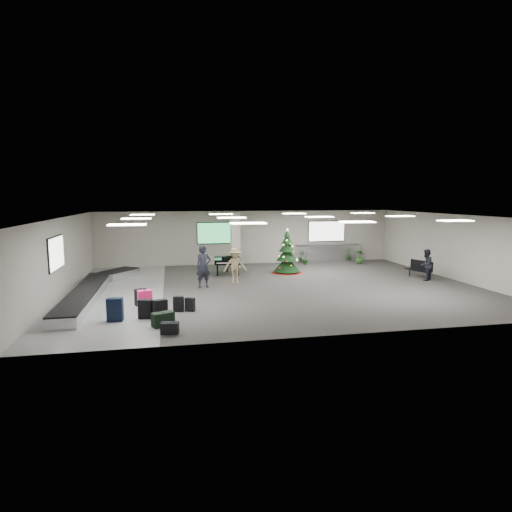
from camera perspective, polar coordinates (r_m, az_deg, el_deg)
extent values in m
plane|color=#373432|center=(19.44, 2.67, -4.11)|extent=(18.00, 18.00, 0.00)
cube|color=#A09B92|center=(25.98, -1.05, 2.50)|extent=(18.00, 0.02, 3.20)
cube|color=#A09B92|center=(12.58, 10.47, -3.41)|extent=(18.00, 0.02, 3.20)
cube|color=#A09B92|center=(19.11, -24.48, -0.15)|extent=(0.02, 14.00, 3.20)
cube|color=#A09B92|center=(23.06, 24.95, 1.08)|extent=(0.02, 14.00, 3.20)
cube|color=silver|center=(19.03, 2.73, 5.36)|extent=(18.00, 14.00, 0.02)
cube|color=slate|center=(19.03, -18.32, -4.76)|extent=(4.00, 14.00, 0.01)
cube|color=beige|center=(24.44, -2.77, 2.15)|extent=(0.50, 0.50, 3.20)
cube|color=green|center=(25.62, -5.44, 3.06)|extent=(2.20, 0.08, 1.30)
cube|color=white|center=(27.24, 9.39, 3.28)|extent=(2.40, 0.08, 1.30)
cube|color=white|center=(18.10, -25.09, 0.36)|extent=(0.08, 2.10, 1.30)
cube|color=white|center=(14.54, -16.80, 4.01)|extent=(1.20, 0.60, 0.04)
cube|color=white|center=(18.52, -15.65, 4.82)|extent=(1.20, 0.60, 0.04)
cube|color=white|center=(22.50, -14.91, 5.34)|extent=(1.20, 0.60, 0.04)
cube|color=white|center=(14.71, -1.05, 4.39)|extent=(1.20, 0.60, 0.04)
cube|color=white|center=(18.65, -3.26, 5.12)|extent=(1.20, 0.60, 0.04)
cube|color=white|center=(22.62, -4.70, 5.58)|extent=(1.20, 0.60, 0.04)
cube|color=white|center=(15.92, 13.31, 4.44)|extent=(1.20, 0.60, 0.04)
cube|color=white|center=(19.62, 8.43, 5.18)|extent=(1.20, 0.60, 0.04)
cube|color=white|center=(23.42, 5.11, 5.66)|extent=(1.20, 0.60, 0.04)
cube|color=white|center=(17.95, 25.03, 4.28)|extent=(1.20, 0.60, 0.04)
cube|color=white|center=(21.31, 18.65, 5.06)|extent=(1.20, 0.60, 0.04)
cube|color=white|center=(24.85, 14.04, 5.58)|extent=(1.20, 0.60, 0.04)
cube|color=silver|center=(18.18, -21.86, -4.91)|extent=(1.00, 8.00, 0.38)
cube|color=black|center=(18.14, -21.89, -4.26)|extent=(0.95, 7.90, 0.05)
cube|color=silver|center=(22.52, -17.76, -2.33)|extent=(1.97, 2.21, 0.38)
cube|color=black|center=(22.49, -17.78, -1.80)|extent=(1.87, 2.10, 0.05)
cube|color=silver|center=(27.11, 9.55, 0.33)|extent=(4.00, 0.60, 1.05)
cube|color=#2C2C2E|center=(27.04, 9.57, 1.45)|extent=(4.05, 0.65, 0.04)
cube|color=black|center=(14.61, -12.60, -6.99)|extent=(0.48, 0.36, 0.67)
cube|color=black|center=(14.53, -12.64, -5.67)|extent=(0.07, 0.15, 0.02)
cube|color=black|center=(14.78, -12.93, -6.94)|extent=(0.43, 0.30, 0.61)
cube|color=black|center=(14.70, -12.97, -5.75)|extent=(0.06, 0.13, 0.02)
cube|color=#FF2168|center=(15.79, -14.59, -5.78)|extent=(0.54, 0.39, 0.75)
cube|color=black|center=(15.70, -14.64, -4.41)|extent=(0.07, 0.17, 0.02)
cube|color=black|center=(15.50, -10.28, -6.30)|extent=(0.39, 0.27, 0.54)
cube|color=black|center=(15.44, -10.30, -5.29)|extent=(0.05, 0.12, 0.02)
cube|color=black|center=(14.80, -18.29, -6.81)|extent=(0.52, 0.34, 0.77)
cube|color=black|center=(14.71, -18.35, -5.32)|extent=(0.05, 0.18, 0.02)
cube|color=black|center=(14.84, -14.54, -6.86)|extent=(0.48, 0.35, 0.65)
cube|color=black|center=(14.76, -14.59, -5.61)|extent=(0.07, 0.14, 0.02)
cube|color=black|center=(13.89, -12.30, -8.24)|extent=(0.75, 0.60, 0.45)
cube|color=black|center=(13.83, -12.33, -7.31)|extent=(0.12, 0.19, 0.02)
cube|color=black|center=(15.46, -8.78, -6.41)|extent=(0.38, 0.32, 0.49)
cube|color=black|center=(15.40, -8.80, -5.50)|extent=(0.07, 0.11, 0.02)
cube|color=black|center=(16.62, -15.08, -5.33)|extent=(0.49, 0.42, 0.63)
cube|color=black|center=(16.55, -15.12, -4.23)|extent=(0.10, 0.14, 0.02)
cube|color=black|center=(13.13, -11.41, -9.40)|extent=(0.56, 0.38, 0.34)
cube|color=black|center=(13.07, -11.44, -8.65)|extent=(0.06, 0.17, 0.02)
cone|color=maroon|center=(23.02, 4.14, -2.10)|extent=(1.69, 1.69, 0.11)
cylinder|color=#3F2819|center=(22.99, 4.14, -1.69)|extent=(0.11, 0.11, 0.44)
cone|color=black|center=(22.95, 4.15, -1.03)|extent=(1.42, 1.42, 0.80)
cone|color=black|center=(22.87, 4.16, 0.29)|extent=(1.16, 1.16, 0.71)
cone|color=black|center=(22.82, 4.17, 1.40)|extent=(0.89, 0.89, 0.62)
cone|color=black|center=(22.78, 4.18, 2.29)|extent=(0.62, 0.62, 0.53)
cone|color=black|center=(22.75, 4.19, 3.07)|extent=(0.36, 0.36, 0.40)
cone|color=#FFE566|center=(22.74, 4.19, 3.56)|extent=(0.14, 0.14, 0.16)
cube|color=black|center=(22.60, -3.84, -0.56)|extent=(1.52, 1.68, 0.25)
cube|color=black|center=(21.79, -3.78, -1.07)|extent=(1.30, 0.40, 0.09)
cube|color=white|center=(21.75, -3.78, -0.94)|extent=(1.15, 0.24, 0.02)
cube|color=black|center=(21.97, -3.80, -0.34)|extent=(0.62, 0.09, 0.19)
cylinder|color=black|center=(22.05, -5.16, -1.90)|extent=(0.09, 0.09, 0.60)
cylinder|color=black|center=(22.08, -2.41, -1.87)|extent=(0.09, 0.09, 0.60)
cylinder|color=black|center=(23.28, -3.87, -1.37)|extent=(0.09, 0.09, 0.60)
cube|color=black|center=(22.99, 20.84, -1.78)|extent=(0.84, 1.44, 0.05)
cylinder|color=black|center=(22.57, 21.55, -2.51)|extent=(0.05, 0.05, 0.36)
cylinder|color=black|center=(23.48, 20.11, -2.05)|extent=(0.05, 0.05, 0.36)
cube|color=black|center=(23.07, 21.32, -1.14)|extent=(0.45, 1.32, 0.45)
imported|color=black|center=(19.23, -7.00, -1.43)|extent=(0.79, 0.62, 1.89)
imported|color=#8E7C58|center=(20.06, -2.81, -1.29)|extent=(1.11, 0.67, 1.68)
imported|color=black|center=(22.33, 21.72, -1.10)|extent=(0.94, 0.92, 1.53)
imported|color=#154116|center=(25.88, 6.61, -0.33)|extent=(0.51, 0.50, 0.73)
imported|color=#154116|center=(26.74, 13.64, -0.13)|extent=(0.65, 0.65, 0.83)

